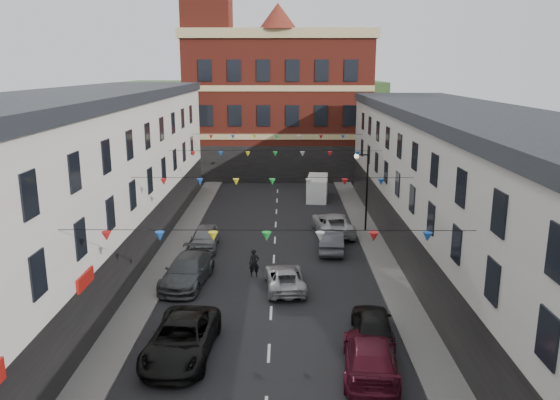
{
  "coord_description": "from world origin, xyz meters",
  "views": [
    {
      "loc": [
        0.64,
        -25.46,
        12.09
      ],
      "look_at": [
        0.39,
        9.0,
        3.71
      ],
      "focal_mm": 35.0,
      "sensor_mm": 36.0,
      "label": 1
    }
  ],
  "objects_px": {
    "car_left_c": "(181,339)",
    "car_left_d": "(187,270)",
    "car_right_f": "(332,224)",
    "pedestrian": "(254,263)",
    "car_right_d": "(373,325)",
    "car_right_e": "(331,240)",
    "moving_car": "(285,278)",
    "car_left_e": "(205,238)",
    "white_van": "(317,188)",
    "street_lamp": "(364,182)",
    "car_right_c": "(370,356)"
  },
  "relations": [
    {
      "from": "car_left_e",
      "to": "car_right_e",
      "type": "bearing_deg",
      "value": -5.09
    },
    {
      "from": "car_left_c",
      "to": "car_left_d",
      "type": "xyz_separation_m",
      "value": [
        -1.14,
        8.08,
        0.01
      ]
    },
    {
      "from": "street_lamp",
      "to": "car_right_e",
      "type": "height_order",
      "value": "street_lamp"
    },
    {
      "from": "car_right_f",
      "to": "car_left_d",
      "type": "bearing_deg",
      "value": 41.28
    },
    {
      "from": "car_left_c",
      "to": "white_van",
      "type": "distance_m",
      "value": 29.93
    },
    {
      "from": "car_left_e",
      "to": "car_right_d",
      "type": "distance_m",
      "value": 16.02
    },
    {
      "from": "car_left_d",
      "to": "car_right_c",
      "type": "relative_size",
      "value": 1.03
    },
    {
      "from": "car_left_d",
      "to": "car_right_d",
      "type": "xyz_separation_m",
      "value": [
        9.56,
        -6.59,
        -0.05
      ]
    },
    {
      "from": "street_lamp",
      "to": "pedestrian",
      "type": "xyz_separation_m",
      "value": [
        -7.65,
        -9.09,
        -3.06
      ]
    },
    {
      "from": "moving_car",
      "to": "car_right_f",
      "type": "bearing_deg",
      "value": -114.1
    },
    {
      "from": "car_left_c",
      "to": "car_left_e",
      "type": "bearing_deg",
      "value": 97.35
    },
    {
      "from": "car_right_d",
      "to": "moving_car",
      "type": "height_order",
      "value": "car_right_d"
    },
    {
      "from": "street_lamp",
      "to": "moving_car",
      "type": "xyz_separation_m",
      "value": [
        -5.84,
        -10.81,
        -3.27
      ]
    },
    {
      "from": "street_lamp",
      "to": "white_van",
      "type": "relative_size",
      "value": 1.26
    },
    {
      "from": "car_left_d",
      "to": "pedestrian",
      "type": "xyz_separation_m",
      "value": [
        3.77,
        1.06,
        0.05
      ]
    },
    {
      "from": "car_right_d",
      "to": "car_right_e",
      "type": "xyz_separation_m",
      "value": [
        -0.84,
        12.46,
        0.0
      ]
    },
    {
      "from": "car_right_e",
      "to": "car_left_c",
      "type": "bearing_deg",
      "value": 65.63
    },
    {
      "from": "car_right_e",
      "to": "moving_car",
      "type": "xyz_separation_m",
      "value": [
        -3.14,
        -6.53,
        -0.12
      ]
    },
    {
      "from": "car_right_d",
      "to": "moving_car",
      "type": "bearing_deg",
      "value": -52.21
    },
    {
      "from": "moving_car",
      "to": "car_right_d",
      "type": "bearing_deg",
      "value": 118.56
    },
    {
      "from": "white_van",
      "to": "car_right_d",
      "type": "bearing_deg",
      "value": -82.26
    },
    {
      "from": "moving_car",
      "to": "pedestrian",
      "type": "distance_m",
      "value": 2.5
    },
    {
      "from": "car_right_f",
      "to": "pedestrian",
      "type": "distance_m",
      "value": 10.26
    },
    {
      "from": "car_right_c",
      "to": "moving_car",
      "type": "distance_m",
      "value": 9.41
    },
    {
      "from": "car_left_e",
      "to": "white_van",
      "type": "xyz_separation_m",
      "value": [
        8.56,
        14.54,
        0.31
      ]
    },
    {
      "from": "car_right_c",
      "to": "pedestrian",
      "type": "height_order",
      "value": "pedestrian"
    },
    {
      "from": "car_left_e",
      "to": "car_right_d",
      "type": "height_order",
      "value": "car_right_d"
    },
    {
      "from": "car_right_f",
      "to": "car_left_e",
      "type": "bearing_deg",
      "value": 15.24
    },
    {
      "from": "pedestrian",
      "to": "car_right_c",
      "type": "bearing_deg",
      "value": -71.8
    },
    {
      "from": "car_left_d",
      "to": "car_right_d",
      "type": "distance_m",
      "value": 11.61
    },
    {
      "from": "moving_car",
      "to": "pedestrian",
      "type": "bearing_deg",
      "value": -48.7
    },
    {
      "from": "car_left_d",
      "to": "car_right_c",
      "type": "height_order",
      "value": "car_left_d"
    },
    {
      "from": "car_left_c",
      "to": "moving_car",
      "type": "xyz_separation_m",
      "value": [
        4.45,
        7.43,
        -0.16
      ]
    },
    {
      "from": "car_right_f",
      "to": "car_right_c",
      "type": "bearing_deg",
      "value": 83.94
    },
    {
      "from": "car_left_d",
      "to": "car_right_f",
      "type": "relative_size",
      "value": 0.98
    },
    {
      "from": "car_left_e",
      "to": "pedestrian",
      "type": "distance_m",
      "value": 6.43
    },
    {
      "from": "car_left_e",
      "to": "white_van",
      "type": "height_order",
      "value": "white_van"
    },
    {
      "from": "car_left_e",
      "to": "car_right_c",
      "type": "xyz_separation_m",
      "value": [
        8.91,
        -15.76,
        0.03
      ]
    },
    {
      "from": "car_left_d",
      "to": "moving_car",
      "type": "xyz_separation_m",
      "value": [
        5.58,
        -0.66,
        -0.17
      ]
    },
    {
      "from": "car_right_f",
      "to": "car_right_d",
      "type": "bearing_deg",
      "value": 85.77
    },
    {
      "from": "car_right_d",
      "to": "car_right_e",
      "type": "distance_m",
      "value": 12.49
    },
    {
      "from": "car_left_c",
      "to": "car_right_d",
      "type": "distance_m",
      "value": 8.55
    },
    {
      "from": "car_right_d",
      "to": "pedestrian",
      "type": "height_order",
      "value": "pedestrian"
    },
    {
      "from": "car_right_c",
      "to": "car_right_f",
      "type": "bearing_deg",
      "value": -84.12
    },
    {
      "from": "car_left_c",
      "to": "white_van",
      "type": "bearing_deg",
      "value": 78.69
    },
    {
      "from": "car_right_e",
      "to": "car_right_f",
      "type": "relative_size",
      "value": 0.81
    },
    {
      "from": "car_right_d",
      "to": "moving_car",
      "type": "relative_size",
      "value": 0.97
    },
    {
      "from": "street_lamp",
      "to": "car_right_c",
      "type": "xyz_separation_m",
      "value": [
        -2.41,
        -19.57,
        -3.13
      ]
    },
    {
      "from": "car_right_d",
      "to": "car_right_f",
      "type": "bearing_deg",
      "value": -84.59
    },
    {
      "from": "street_lamp",
      "to": "car_left_d",
      "type": "relative_size",
      "value": 1.09
    }
  ]
}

